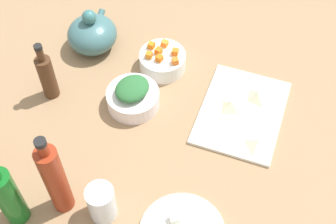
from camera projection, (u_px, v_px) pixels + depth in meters
tabletop at (168, 126)px, 128.93cm from camera, size 190.00×190.00×3.00cm
cutting_board at (242, 112)px, 129.33cm from camera, size 30.72×23.67×1.00cm
bowl_greens at (133, 99)px, 129.64cm from camera, size 14.90×14.90×5.14cm
bowl_carrots at (162, 61)px, 138.05cm from camera, size 13.88×13.88×5.54cm
teapot at (92, 34)px, 141.40cm from camera, size 17.15×15.19×14.30cm
bottle_0 at (47, 75)px, 128.04cm from camera, size 4.45×4.45×19.46cm
bottle_2 at (55, 179)px, 103.37cm from camera, size 5.11×5.11×27.77cm
bottle_3 at (8, 197)px, 103.36cm from camera, size 5.62×5.62×22.74cm
drinking_glass_0 at (102, 203)px, 107.46cm from camera, size 6.79×6.79×10.43cm
carrot_cube_0 at (149, 55)px, 134.48cm from camera, size 1.86×1.86×1.80cm
carrot_cube_1 at (175, 61)px, 133.08cm from camera, size 2.48×2.48×1.80cm
carrot_cube_2 at (159, 58)px, 133.73cm from camera, size 2.24×2.24×1.80cm
carrot_cube_3 at (175, 52)px, 135.28cm from camera, size 1.90×1.90×1.80cm
carrot_cube_4 at (151, 45)px, 136.90cm from camera, size 2.09×2.09×1.80cm
carrot_cube_5 at (159, 51)px, 135.49cm from camera, size 2.21×2.21×1.80cm
carrot_cube_6 at (165, 43)px, 137.39cm from camera, size 2.12×2.12×1.80cm
chopped_greens_mound at (132, 88)px, 126.09cm from camera, size 12.64×11.70×3.73cm
tofu_cube_2 at (174, 219)px, 108.18cm from camera, size 3.00×3.00×2.20cm
dumpling_0 at (231, 105)px, 128.52cm from camera, size 6.85×6.65×2.75cm
dumpling_1 at (257, 95)px, 130.53cm from camera, size 6.75×6.64×2.97cm
dumpling_2 at (258, 143)px, 121.17cm from camera, size 6.49×6.10×2.27cm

